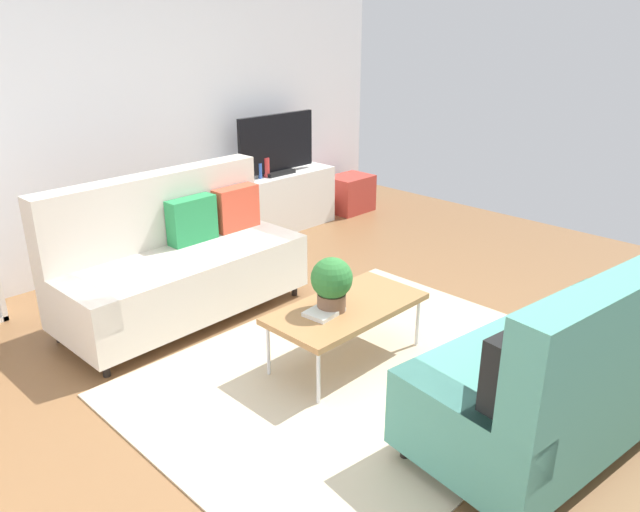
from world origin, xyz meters
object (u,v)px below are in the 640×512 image
couch_beige (178,261)px  vase_0 (230,176)px  potted_plant (332,282)px  coffee_table (347,309)px  bottle_0 (260,171)px  table_book_0 (324,312)px  couch_green (574,367)px  tv_console (277,202)px  tv (277,145)px  bottle_1 (267,167)px  storage_trunk (350,194)px  vase_1 (244,171)px

couch_beige → vase_0: 1.73m
potted_plant → coffee_table: bearing=-13.7°
couch_beige → bottle_0: bearing=-151.1°
vase_0 → table_book_0: bearing=-115.0°
couch_green → tv_console: couch_green is taller
vase_0 → tv: bearing=-6.9°
tv → bottle_1: size_ratio=4.86×
table_book_0 → bottle_1: size_ratio=1.17×
couch_beige → couch_green: (0.66, -2.84, -0.01)m
couch_green → bottle_1: 3.98m
tv_console → storage_trunk: bearing=-5.2°
couch_green → bottle_0: (1.00, 3.82, 0.28)m
coffee_table → tv: (1.53, 2.42, 0.56)m
couch_beige → coffee_table: couch_beige is taller
tv_console → bottle_1: (-0.17, -0.04, 0.42)m
potted_plant → bottle_0: 2.75m
coffee_table → vase_0: bearing=69.1°
potted_plant → bottle_0: bearing=59.6°
potted_plant → vase_0: size_ratio=2.71×
vase_1 → bottle_1: 0.25m
tv_console → vase_0: vase_0 is taller
coffee_table → vase_0: vase_0 is taller
coffee_table → storage_trunk: (2.63, 2.34, -0.17)m
tv_console → bottle_1: 0.46m
vase_0 → bottle_0: (0.32, -0.09, 0.01)m
tv → coffee_table: bearing=-122.4°
table_book_0 → vase_1: size_ratio=1.33×
table_book_0 → tv_console: bearing=54.4°
couch_beige → bottle_0: (1.66, 0.98, 0.27)m
tv → vase_1: bearing=170.0°
tv_console → coffee_table: bearing=-122.1°
bottle_0 → couch_green: bearing=-104.6°
couch_green → bottle_1: couch_green is taller
couch_green → tv_console: (1.25, 3.86, -0.12)m
storage_trunk → table_book_0: (-2.83, -2.32, 0.21)m
couch_green → table_book_0: 1.52m
couch_beige → bottle_0: size_ratio=11.94×
couch_beige → vase_0: bearing=-142.9°
coffee_table → vase_0: size_ratio=8.22×
table_book_0 → potted_plant: bearing=5.0°
storage_trunk → coffee_table: bearing=-138.4°
tv_console → couch_beige: bearing=-152.1°
vase_1 → bottle_0: (0.14, -0.09, -0.01)m
tv → table_book_0: size_ratio=4.17×
vase_1 → bottle_1: size_ratio=0.88×
tv → bottle_0: size_ratio=6.22×
tv_console → storage_trunk: 1.11m
tv_console → vase_1: (-0.40, 0.05, 0.41)m
coffee_table → potted_plant: size_ratio=3.04×
coffee_table → couch_green: bearing=-78.9°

